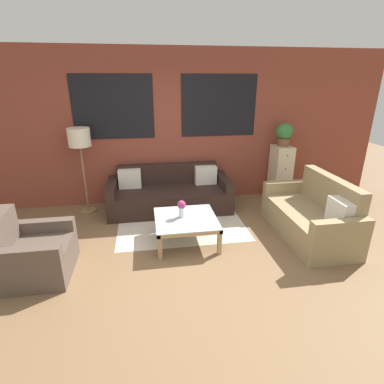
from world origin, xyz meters
TOP-DOWN VIEW (x-y plane):
  - ground_plane at (0.00, 0.00)m, footprint 16.00×16.00m
  - wall_back_brick at (0.00, 2.44)m, footprint 8.40×0.09m
  - rug at (0.08, 1.26)m, footprint 2.06×1.42m
  - couch_dark at (-0.04, 1.95)m, footprint 2.18×0.88m
  - settee_vintage at (1.99, 0.59)m, footprint 0.80×1.66m
  - armchair_corner at (-1.86, 0.22)m, footprint 0.80×0.85m
  - coffee_table at (0.08, 0.71)m, footprint 0.89×0.89m
  - floor_lamp at (-1.52, 2.08)m, footprint 0.37×0.37m
  - drawer_cabinet at (2.17, 2.15)m, footprint 0.34×0.44m
  - potted_plant at (2.17, 2.15)m, footprint 0.31×0.31m
  - flower_vase at (0.03, 0.75)m, footprint 0.12×0.12m

SIDE VIEW (x-z plane):
  - ground_plane at x=0.00m, z-range 0.00..0.00m
  - rug at x=0.08m, z-range 0.00..0.00m
  - couch_dark at x=-0.04m, z-range -0.11..0.67m
  - armchair_corner at x=-1.86m, z-range -0.14..0.70m
  - settee_vintage at x=1.99m, z-range -0.15..0.77m
  - coffee_table at x=0.08m, z-range 0.14..0.52m
  - drawer_cabinet at x=2.17m, z-range 0.00..1.06m
  - flower_vase at x=0.03m, z-range 0.41..0.66m
  - floor_lamp at x=-1.52m, z-range 0.54..2.04m
  - potted_plant at x=2.17m, z-range 1.08..1.52m
  - wall_back_brick at x=0.00m, z-range 0.01..2.81m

